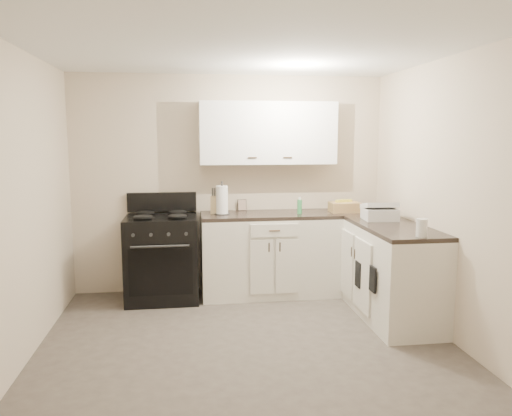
{
  "coord_description": "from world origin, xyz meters",
  "views": [
    {
      "loc": [
        -0.5,
        -4.0,
        1.8
      ],
      "look_at": [
        0.18,
        0.85,
        1.1
      ],
      "focal_mm": 35.0,
      "sensor_mm": 36.0,
      "label": 1
    }
  ],
  "objects": [
    {
      "name": "base_cabinets_back",
      "position": [
        0.43,
        1.5,
        0.45
      ],
      "size": [
        1.55,
        0.6,
        0.9
      ],
      "primitive_type": "cube",
      "color": "silver",
      "rests_on": "floor"
    },
    {
      "name": "floor",
      "position": [
        0.0,
        0.0,
        0.0
      ],
      "size": [
        3.6,
        3.6,
        0.0
      ],
      "primitive_type": "plane",
      "color": "#473F38",
      "rests_on": "ground"
    },
    {
      "name": "wall_right",
      "position": [
        1.8,
        0.0,
        1.25
      ],
      "size": [
        0.0,
        3.6,
        3.6
      ],
      "primitive_type": "plane",
      "rotation": [
        1.57,
        0.0,
        -1.57
      ],
      "color": "beige",
      "rests_on": "ground"
    },
    {
      "name": "picture_frame",
      "position": [
        0.14,
        1.76,
        1.01
      ],
      "size": [
        0.11,
        0.05,
        0.13
      ],
      "primitive_type": "cube",
      "rotation": [
        -0.14,
        0.0,
        0.15
      ],
      "color": "black",
      "rests_on": "countertop_back"
    },
    {
      "name": "upper_cabinets",
      "position": [
        0.43,
        1.65,
        1.84
      ],
      "size": [
        1.55,
        0.3,
        0.7
      ],
      "primitive_type": "cube",
      "color": "white",
      "rests_on": "wall_back"
    },
    {
      "name": "base_cabinets_right",
      "position": [
        1.5,
        0.85,
        0.45
      ],
      "size": [
        0.6,
        1.9,
        0.9
      ],
      "primitive_type": "cube",
      "color": "silver",
      "rests_on": "floor"
    },
    {
      "name": "countertop_right",
      "position": [
        1.5,
        0.85,
        0.92
      ],
      "size": [
        0.6,
        1.9,
        0.04
      ],
      "primitive_type": "cube",
      "color": "black",
      "rests_on": "base_cabinets_right"
    },
    {
      "name": "stove",
      "position": [
        -0.79,
        1.48,
        0.46
      ],
      "size": [
        0.78,
        0.67,
        0.95
      ],
      "primitive_type": "cube",
      "color": "black",
      "rests_on": "floor"
    },
    {
      "name": "countertop_grill",
      "position": [
        1.49,
        0.91,
        1.0
      ],
      "size": [
        0.36,
        0.34,
        0.12
      ],
      "primitive_type": "cube",
      "rotation": [
        0.0,
        0.0,
        -0.09
      ],
      "color": "silver",
      "rests_on": "countertop_right"
    },
    {
      "name": "wall_left",
      "position": [
        -1.8,
        0.0,
        1.25
      ],
      "size": [
        0.0,
        3.6,
        3.6
      ],
      "primitive_type": "plane",
      "rotation": [
        1.57,
        0.0,
        1.57
      ],
      "color": "beige",
      "rests_on": "ground"
    },
    {
      "name": "paper_towel",
      "position": [
        -0.11,
        1.5,
        1.1
      ],
      "size": [
        0.17,
        0.17,
        0.32
      ],
      "primitive_type": "cylinder",
      "rotation": [
        0.0,
        0.0,
        -0.38
      ],
      "color": "white",
      "rests_on": "countertop_back"
    },
    {
      "name": "oven_mitt_near",
      "position": [
        1.18,
        0.25,
        0.5
      ],
      "size": [
        0.02,
        0.14,
        0.24
      ],
      "primitive_type": "cube",
      "color": "black",
      "rests_on": "base_cabinets_right"
    },
    {
      "name": "wall_front",
      "position": [
        0.0,
        -1.8,
        1.25
      ],
      "size": [
        3.6,
        0.0,
        3.6
      ],
      "primitive_type": "plane",
      "rotation": [
        -1.57,
        0.0,
        0.0
      ],
      "color": "beige",
      "rests_on": "ground"
    },
    {
      "name": "soap_bottle",
      "position": [
        0.75,
        1.42,
        1.02
      ],
      "size": [
        0.07,
        0.07,
        0.16
      ],
      "primitive_type": "cylinder",
      "rotation": [
        0.0,
        0.0,
        0.3
      ],
      "color": "#38934F",
      "rests_on": "countertop_back"
    },
    {
      "name": "wicker_basket",
      "position": [
        1.3,
        1.49,
        1.0
      ],
      "size": [
        0.34,
        0.22,
        0.11
      ],
      "primitive_type": "cube",
      "rotation": [
        0.0,
        0.0,
        -0.0
      ],
      "color": "#A8894F",
      "rests_on": "countertop_right"
    },
    {
      "name": "knife_block",
      "position": [
        -0.19,
        1.56,
        1.04
      ],
      "size": [
        0.11,
        0.11,
        0.2
      ],
      "primitive_type": "cube",
      "rotation": [
        0.0,
        0.0,
        -0.32
      ],
      "color": "tan",
      "rests_on": "countertop_back"
    },
    {
      "name": "ceiling",
      "position": [
        0.0,
        0.0,
        2.5
      ],
      "size": [
        3.6,
        3.6,
        0.0
      ],
      "primitive_type": "plane",
      "color": "white",
      "rests_on": "wall_back"
    },
    {
      "name": "glass_jar",
      "position": [
        1.51,
        0.0,
        1.02
      ],
      "size": [
        0.12,
        0.12,
        0.16
      ],
      "primitive_type": "cylinder",
      "rotation": [
        0.0,
        0.0,
        -0.38
      ],
      "color": "silver",
      "rests_on": "countertop_right"
    },
    {
      "name": "oven_mitt_far",
      "position": [
        1.18,
        0.63,
        0.44
      ],
      "size": [
        0.02,
        0.15,
        0.26
      ],
      "primitive_type": "cube",
      "color": "black",
      "rests_on": "base_cabinets_right"
    },
    {
      "name": "wall_back",
      "position": [
        0.0,
        1.8,
        1.25
      ],
      "size": [
        3.6,
        0.0,
        3.6
      ],
      "primitive_type": "plane",
      "rotation": [
        1.57,
        0.0,
        0.0
      ],
      "color": "beige",
      "rests_on": "ground"
    },
    {
      "name": "countertop_back",
      "position": [
        0.43,
        1.5,
        0.92
      ],
      "size": [
        1.55,
        0.6,
        0.04
      ],
      "primitive_type": "cube",
      "color": "black",
      "rests_on": "base_cabinets_back"
    }
  ]
}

